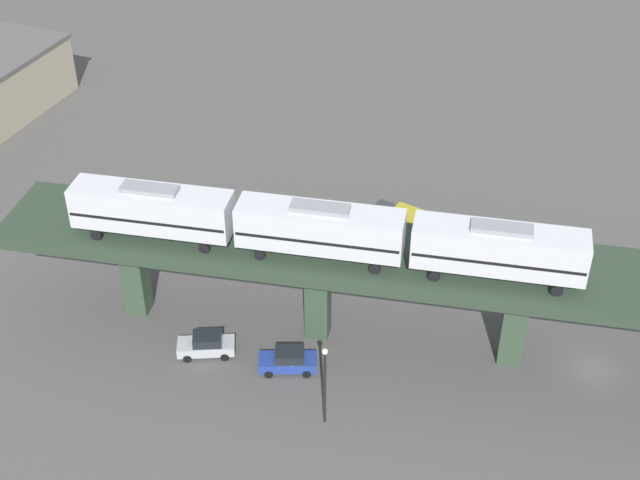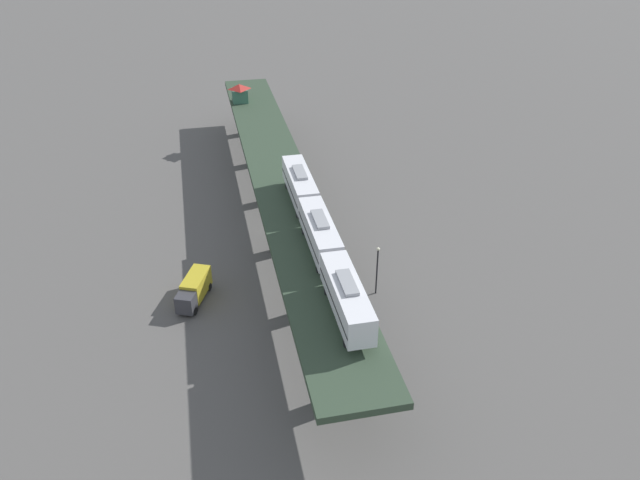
{
  "view_description": "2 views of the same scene",
  "coord_description": "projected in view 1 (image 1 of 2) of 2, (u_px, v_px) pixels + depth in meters",
  "views": [
    {
      "loc": [
        -53.17,
        -4.69,
        47.54
      ],
      "look_at": [
        -7.42,
        19.76,
        10.19
      ],
      "focal_mm": 50.0,
      "sensor_mm": 36.0,
      "label": 1
    },
    {
      "loc": [
        -12.43,
        80.87,
        48.05
      ],
      "look_at": [
        -7.42,
        19.76,
        10.19
      ],
      "focal_mm": 35.0,
      "sensor_mm": 36.0,
      "label": 2
    }
  ],
  "objects": [
    {
      "name": "street_car_silver",
      "position": [
        206.0,
        344.0,
        68.57
      ],
      "size": [
        3.84,
        4.69,
        1.89
      ],
      "color": "#B7BABF",
      "rests_on": "ground"
    },
    {
      "name": "street_car_blue",
      "position": [
        288.0,
        360.0,
        67.14
      ],
      "size": [
        3.68,
        4.73,
        1.89
      ],
      "color": "#233D93",
      "rests_on": "ground"
    },
    {
      "name": "delivery_truck",
      "position": [
        410.0,
        227.0,
        80.01
      ],
      "size": [
        3.0,
        7.39,
        3.2
      ],
      "color": "#333338",
      "rests_on": "ground"
    },
    {
      "name": "elevated_viaduct",
      "position": [
        617.0,
        295.0,
        63.26
      ],
      "size": [
        34.59,
        90.51,
        8.69
      ],
      "color": "#2C3D2C",
      "rests_on": "ground"
    },
    {
      "name": "subway_train",
      "position": [
        320.0,
        228.0,
        63.32
      ],
      "size": [
        13.41,
        36.43,
        4.45
      ],
      "color": "silver",
      "rests_on": "elevated_viaduct"
    },
    {
      "name": "ground_plane",
      "position": [
        595.0,
        370.0,
        67.63
      ],
      "size": [
        400.0,
        400.0,
        0.0
      ],
      "primitive_type": "plane",
      "color": "#514F4C"
    },
    {
      "name": "street_lamp",
      "position": [
        325.0,
        380.0,
        61.01
      ],
      "size": [
        0.44,
        0.44,
        6.94
      ],
      "color": "black",
      "rests_on": "ground"
    }
  ]
}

